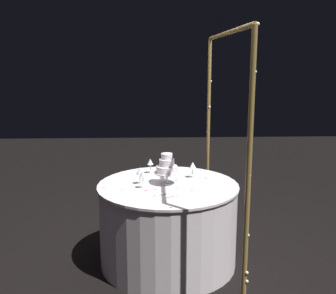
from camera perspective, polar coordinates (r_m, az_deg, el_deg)
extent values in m
plane|color=black|center=(3.90, 0.00, -15.68)|extent=(12.00, 12.00, 0.00)
cylinder|color=olive|center=(4.51, 5.60, 1.78)|extent=(0.04, 0.04, 2.02)
cylinder|color=olive|center=(2.69, 11.02, -5.63)|extent=(0.04, 0.04, 2.02)
cylinder|color=olive|center=(3.50, 8.10, 15.33)|extent=(1.90, 0.04, 0.04)
sphere|color=#F9EAB2|center=(4.45, 5.80, 5.55)|extent=(0.02, 0.02, 0.02)
sphere|color=#F9EAB2|center=(2.92, 10.88, -16.77)|extent=(0.02, 0.02, 0.02)
sphere|color=#F9EAB2|center=(4.19, 6.32, 14.86)|extent=(0.02, 0.02, 0.02)
sphere|color=#F9EAB2|center=(4.51, 5.49, 2.00)|extent=(0.02, 0.02, 0.02)
sphere|color=#F9EAB2|center=(2.95, 10.88, -17.84)|extent=(0.02, 0.02, 0.02)
sphere|color=#F9EAB2|center=(3.78, 7.54, 15.12)|extent=(0.02, 0.02, 0.02)
sphere|color=#F9EAB2|center=(4.45, 5.97, 9.06)|extent=(0.02, 0.02, 0.02)
sphere|color=#F9EAB2|center=(2.66, 11.21, -3.83)|extent=(0.02, 0.02, 0.02)
sphere|color=#F9EAB2|center=(3.38, 8.45, 15.44)|extent=(0.02, 0.02, 0.02)
sphere|color=#F9EAB2|center=(4.67, 5.59, -6.11)|extent=(0.02, 0.02, 0.02)
sphere|color=#F9EAB2|center=(2.57, 11.96, 10.16)|extent=(0.02, 0.02, 0.02)
sphere|color=#F9EAB2|center=(2.97, 9.88, 15.85)|extent=(0.02, 0.02, 0.02)
sphere|color=#F9EAB2|center=(4.53, 5.60, 0.96)|extent=(0.02, 0.02, 0.02)
sphere|color=#F9EAB2|center=(2.81, 11.03, -11.93)|extent=(0.02, 0.02, 0.02)
sphere|color=#F9EAB2|center=(2.58, 12.34, 16.32)|extent=(0.02, 0.02, 0.02)
cylinder|color=white|center=(3.75, 0.00, -10.80)|extent=(1.21, 1.21, 0.72)
cylinder|color=white|center=(3.62, 0.00, -5.39)|extent=(1.24, 1.24, 0.02)
cylinder|color=silver|center=(3.63, -0.17, -5.09)|extent=(0.11, 0.11, 0.01)
cylinder|color=silver|center=(3.62, -0.17, -4.35)|extent=(0.02, 0.02, 0.09)
cylinder|color=silver|center=(3.60, -0.17, -3.59)|extent=(0.22, 0.22, 0.01)
cylinder|color=white|center=(3.59, -0.17, -3.08)|extent=(0.19, 0.19, 0.06)
cylinder|color=white|center=(3.58, -0.17, -2.17)|extent=(0.13, 0.13, 0.06)
cylinder|color=white|center=(3.56, -0.17, -1.30)|extent=(0.10, 0.10, 0.05)
cylinder|color=silver|center=(3.52, -3.48, -5.73)|extent=(0.06, 0.06, 0.00)
cylinder|color=silver|center=(3.50, -3.49, -4.91)|extent=(0.01, 0.01, 0.10)
cone|color=silver|center=(3.48, -3.51, -3.68)|extent=(0.06, 0.06, 0.06)
cylinder|color=silver|center=(3.82, 3.43, -4.24)|extent=(0.06, 0.06, 0.00)
cylinder|color=silver|center=(3.81, 3.44, -3.58)|extent=(0.01, 0.01, 0.09)
cone|color=silver|center=(3.79, 3.46, -2.52)|extent=(0.07, 0.07, 0.06)
cylinder|color=silver|center=(3.97, -2.46, -3.62)|extent=(0.06, 0.06, 0.00)
cylinder|color=silver|center=(3.95, -2.47, -3.02)|extent=(0.01, 0.01, 0.08)
cone|color=silver|center=(3.94, -2.48, -2.04)|extent=(0.06, 0.06, 0.06)
cylinder|color=silver|center=(3.64, -3.89, -5.11)|extent=(0.06, 0.06, 0.00)
cylinder|color=silver|center=(3.62, -3.90, -4.42)|extent=(0.01, 0.01, 0.09)
cone|color=silver|center=(3.60, -3.92, -3.28)|extent=(0.07, 0.07, 0.06)
cube|color=silver|center=(3.40, 0.97, -6.31)|extent=(0.11, 0.21, 0.01)
cube|color=white|center=(3.34, -1.17, -6.60)|extent=(0.06, 0.09, 0.01)
ellipsoid|color=#EA6B84|center=(3.74, 1.15, -4.61)|extent=(0.04, 0.03, 0.00)
ellipsoid|color=#EA6B84|center=(3.49, -6.36, -5.92)|extent=(0.03, 0.03, 0.00)
ellipsoid|color=#EA6B84|center=(3.08, 0.42, -8.36)|extent=(0.04, 0.04, 0.00)
ellipsoid|color=#EA6B84|center=(3.65, -4.78, -5.06)|extent=(0.04, 0.04, 0.00)
ellipsoid|color=#EA6B84|center=(3.45, -3.10, -6.06)|extent=(0.03, 0.04, 0.00)
ellipsoid|color=#EA6B84|center=(3.58, -8.90, -5.53)|extent=(0.03, 0.02, 0.00)
ellipsoid|color=#EA6B84|center=(3.95, 3.44, -3.69)|extent=(0.03, 0.04, 0.00)
ellipsoid|color=#EA6B84|center=(3.46, 3.33, -6.01)|extent=(0.03, 0.03, 0.00)
ellipsoid|color=#EA6B84|center=(3.48, -1.79, -5.91)|extent=(0.03, 0.04, 0.00)
ellipsoid|color=#EA6B84|center=(3.81, 5.26, -4.32)|extent=(0.03, 0.04, 0.00)
ellipsoid|color=#EA6B84|center=(3.29, 0.10, -6.98)|extent=(0.03, 0.04, 0.00)
ellipsoid|color=#EA6B84|center=(3.97, 1.08, -3.61)|extent=(0.02, 0.03, 0.00)
ellipsoid|color=#EA6B84|center=(3.31, 0.64, -6.88)|extent=(0.04, 0.04, 0.00)
ellipsoid|color=#EA6B84|center=(3.33, 1.20, -6.74)|extent=(0.03, 0.02, 0.00)
ellipsoid|color=#EA6B84|center=(3.53, 1.22, -5.66)|extent=(0.03, 0.03, 0.00)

